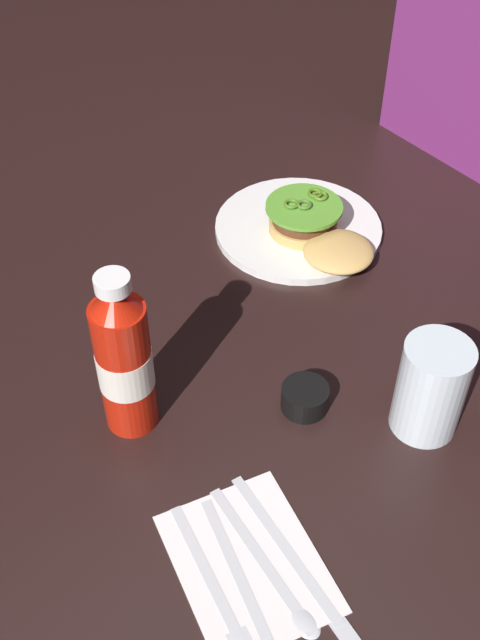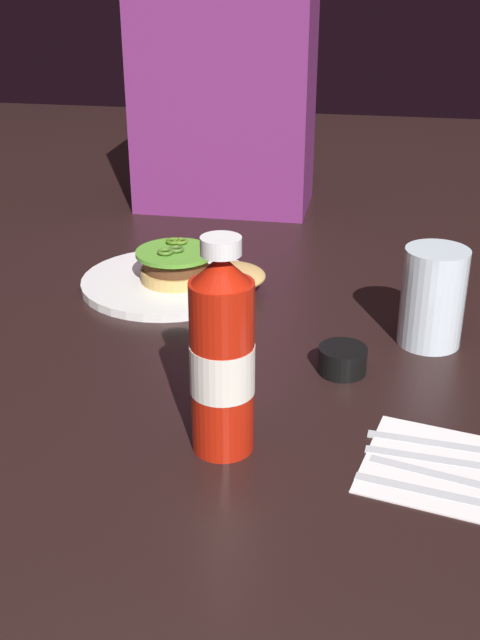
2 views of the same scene
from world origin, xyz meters
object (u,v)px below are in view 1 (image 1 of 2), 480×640
Objects in this scene: water_glass at (431,388)px; steak_knife at (299,566)px; burger_sandwich at (316,230)px; dinner_plate at (298,228)px; butter_knife at (245,588)px; napkin at (248,562)px; spoon_utensil at (276,578)px; condiment_cup at (305,398)px; fork_utensil at (217,593)px; ketchup_bottle at (124,360)px.

steak_knife is at bearing -76.64° from water_glass.
water_glass reaches higher than burger_sandwich.
dinner_plate is 1.33× the size of butter_knife.
steak_knife is (0.04, 0.04, 0.00)m from napkin.
spoon_utensil is (0.43, -0.39, -0.00)m from dinner_plate.
dinner_plate is 1.15× the size of steak_knife.
condiment_cup is at bearing -43.05° from burger_sandwich.
fork_utensil is (0.41, -0.45, -0.00)m from dinner_plate.
fork_utensil is 0.96× the size of butter_knife.
dinner_plate reaches higher than steak_knife.
butter_knife is 0.87× the size of steak_knife.
napkin is at bearing -45.05° from dinner_plate.
steak_knife is (0.06, -0.24, -0.06)m from water_glass.
butter_knife is at bearing -81.90° from water_glass.
condiment_cup is 0.22m from steak_knife.
burger_sandwich is at bearing 132.13° from butter_knife.
spoon_utensil is (0.16, -0.17, -0.01)m from condiment_cup.
water_glass reaches higher than spoon_utensil.
burger_sandwich is 0.85× the size of ketchup_bottle.
burger_sandwich is 0.42m from ketchup_bottle.
condiment_cup is (-0.10, -0.10, -0.05)m from water_glass.
dinner_plate is 0.58m from spoon_utensil.
steak_knife is (0.44, -0.36, -0.00)m from dinner_plate.
spoon_utensil is at bearing -42.00° from dinner_plate.
dinner_plate reaches higher than fork_utensil.
steak_knife is at bearing 47.26° from napkin.
burger_sandwich is at bearing 129.55° from fork_utensil.
napkin is (0.40, -0.40, -0.00)m from dinner_plate.
butter_knife is 0.03m from spoon_utensil.
napkin is (0.13, -0.18, -0.01)m from condiment_cup.
condiment_cup is at bearing 120.74° from fork_utensil.
dinner_plate is at bearing 135.06° from butter_knife.
water_glass reaches higher than condiment_cup.
fork_utensil is at bearing -50.45° from burger_sandwich.
dinner_plate is 0.57m from napkin.
dinner_plate is 1.34× the size of burger_sandwich.
napkin is 0.03m from spoon_utensil.
steak_knife is at bearing -41.48° from condiment_cup.
dinner_plate reaches higher than spoon_utensil.
dinner_plate is 2.02× the size of water_glass.
ketchup_bottle is 3.86× the size of condiment_cup.
dinner_plate is at bearing 162.30° from water_glass.
steak_knife is (0.39, -0.36, -0.03)m from burger_sandwich.
spoon_utensil is at bearing -44.82° from burger_sandwich.
napkin is 0.94× the size of spoon_utensil.
dinner_plate is 0.61m from fork_utensil.
burger_sandwich reaches higher than butter_knife.
condiment_cup is at bearing 132.78° from spoon_utensil.
napkin is 0.03m from butter_knife.
ketchup_bottle is 1.77× the size of water_glass.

